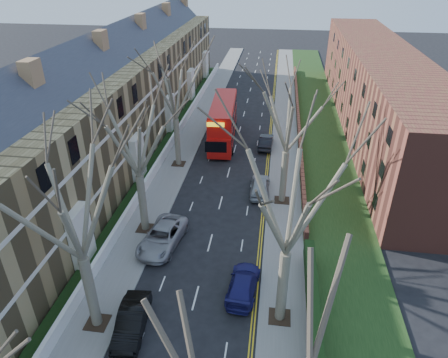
% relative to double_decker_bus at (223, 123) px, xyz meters
% --- Properties ---
extents(pavement_left, '(3.00, 102.00, 0.12)m').
position_rel_double_decker_bus_xyz_m(pavement_left, '(-4.29, 3.91, -2.37)').
color(pavement_left, slate).
rests_on(pavement_left, ground).
extents(pavement_right, '(3.00, 102.00, 0.12)m').
position_rel_double_decker_bus_xyz_m(pavement_right, '(7.71, 3.91, -2.37)').
color(pavement_right, slate).
rests_on(pavement_right, ground).
extents(terrace_left, '(9.70, 78.00, 13.60)m').
position_rel_double_decker_bus_xyz_m(terrace_left, '(-11.93, -4.09, 3.10)').
color(terrace_left, olive).
rests_on(terrace_left, ground).
extents(flats_right, '(13.97, 54.00, 10.00)m').
position_rel_double_decker_bus_xyz_m(flats_right, '(19.17, 7.91, 2.55)').
color(flats_right, brown).
rests_on(flats_right, ground).
extents(front_wall_left, '(0.30, 78.00, 1.00)m').
position_rel_double_decker_bus_xyz_m(front_wall_left, '(-5.94, -4.09, -1.81)').
color(front_wall_left, white).
rests_on(front_wall_left, ground).
extents(grass_verge_right, '(6.00, 102.00, 0.06)m').
position_rel_double_decker_bus_xyz_m(grass_verge_right, '(12.21, 3.91, -2.28)').
color(grass_verge_right, '#1A3513').
rests_on(grass_verge_right, ground).
extents(tree_left_mid, '(10.50, 10.50, 14.71)m').
position_rel_double_decker_bus_xyz_m(tree_left_mid, '(-3.99, -29.09, 7.13)').
color(tree_left_mid, '#665E48').
rests_on(tree_left_mid, ground).
extents(tree_left_far, '(10.15, 10.15, 14.22)m').
position_rel_double_decker_bus_xyz_m(tree_left_far, '(-3.99, -19.09, 6.81)').
color(tree_left_far, '#665E48').
rests_on(tree_left_far, ground).
extents(tree_left_dist, '(10.50, 10.50, 14.71)m').
position_rel_double_decker_bus_xyz_m(tree_left_dist, '(-3.99, -7.09, 7.13)').
color(tree_left_dist, '#665E48').
rests_on(tree_left_dist, ground).
extents(tree_right_mid, '(10.50, 10.50, 14.71)m').
position_rel_double_decker_bus_xyz_m(tree_right_mid, '(7.41, -27.09, 7.13)').
color(tree_right_mid, '#665E48').
rests_on(tree_right_mid, ground).
extents(tree_right_far, '(10.15, 10.15, 14.22)m').
position_rel_double_decker_bus_xyz_m(tree_right_far, '(7.41, -13.09, 6.81)').
color(tree_right_far, '#665E48').
rests_on(tree_right_far, ground).
extents(double_decker_bus, '(3.48, 11.97, 4.92)m').
position_rel_double_decker_bus_xyz_m(double_decker_bus, '(0.00, 0.00, 0.00)').
color(double_decker_bus, '#B8100D').
rests_on(double_decker_bus, ground).
extents(car_left_mid, '(2.03, 4.73, 1.52)m').
position_rel_double_decker_bus_xyz_m(car_left_mid, '(-1.63, -29.18, -1.67)').
color(car_left_mid, black).
rests_on(car_left_mid, ground).
extents(car_left_far, '(3.40, 6.06, 1.60)m').
position_rel_double_decker_bus_xyz_m(car_left_far, '(-1.99, -20.85, -1.63)').
color(car_left_far, '#99989E').
rests_on(car_left_far, ground).
extents(car_right_near, '(2.30, 4.89, 1.38)m').
position_rel_double_decker_bus_xyz_m(car_right_near, '(4.87, -25.06, -1.74)').
color(car_right_near, navy).
rests_on(car_right_near, ground).
extents(car_right_mid, '(2.01, 4.74, 1.60)m').
position_rel_double_decker_bus_xyz_m(car_right_mid, '(5.26, -11.80, -1.63)').
color(car_right_mid, '#94989D').
rests_on(car_right_mid, ground).
extents(car_right_far, '(1.74, 4.53, 1.47)m').
position_rel_double_decker_bus_xyz_m(car_right_far, '(5.35, -1.20, -1.69)').
color(car_right_far, black).
rests_on(car_right_far, ground).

